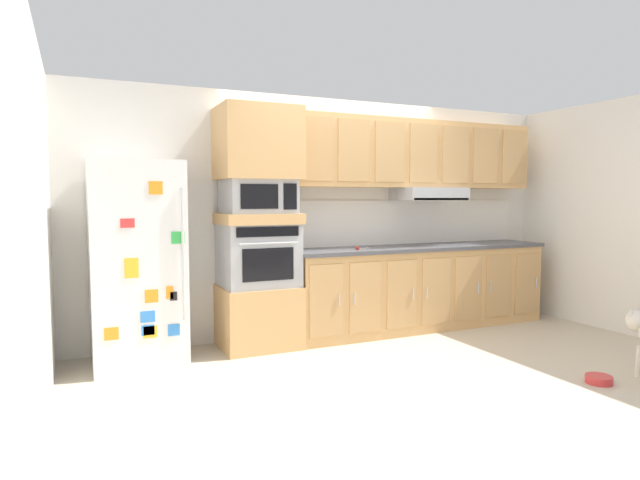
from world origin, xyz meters
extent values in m
plane|color=beige|center=(0.00, 0.00, 0.00)|extent=(9.60, 9.60, 0.00)
cube|color=silver|center=(0.00, 1.11, 1.25)|extent=(6.20, 0.12, 2.50)
cube|color=silver|center=(-2.80, 0.00, 1.25)|extent=(0.12, 7.10, 2.50)
cube|color=white|center=(2.80, 0.00, 1.25)|extent=(0.12, 7.10, 2.50)
cube|color=white|center=(-2.07, 0.68, 0.88)|extent=(0.76, 0.70, 1.76)
cylinder|color=silver|center=(-1.74, 0.31, 0.98)|extent=(0.02, 0.02, 1.10)
cube|color=orange|center=(-1.95, 0.33, 1.53)|extent=(0.11, 0.01, 0.11)
cube|color=green|center=(-1.78, 0.33, 1.12)|extent=(0.11, 0.01, 0.10)
cube|color=gold|center=(-2.15, 0.33, 0.89)|extent=(0.11, 0.01, 0.16)
cube|color=#337FDB|center=(-2.03, 0.33, 0.48)|extent=(0.11, 0.01, 0.09)
cube|color=gold|center=(-2.02, 0.33, 0.35)|extent=(0.11, 0.01, 0.10)
cube|color=orange|center=(-2.00, 0.33, 0.65)|extent=(0.10, 0.01, 0.11)
cube|color=#337FDB|center=(-2.03, 0.33, 0.37)|extent=(0.10, 0.01, 0.08)
cube|color=#337FDB|center=(-1.83, 0.33, 0.35)|extent=(0.10, 0.01, 0.10)
cube|color=orange|center=(-2.31, 0.33, 0.37)|extent=(0.11, 0.01, 0.10)
cube|color=orange|center=(-1.86, 0.33, 0.67)|extent=(0.06, 0.01, 0.11)
cube|color=black|center=(-1.82, 0.33, 0.63)|extent=(0.05, 0.01, 0.07)
cube|color=red|center=(-2.17, 0.33, 1.25)|extent=(0.11, 0.01, 0.07)
cube|color=tan|center=(-0.95, 0.75, 0.30)|extent=(0.74, 0.62, 0.60)
cube|color=#A8AAAF|center=(-0.95, 0.75, 0.90)|extent=(0.70, 0.58, 0.60)
cube|color=black|center=(-0.95, 0.45, 0.84)|extent=(0.49, 0.01, 0.30)
cube|color=black|center=(-0.95, 0.45, 1.14)|extent=(0.59, 0.01, 0.09)
cylinder|color=#A8AAAF|center=(-0.95, 0.43, 1.03)|extent=(0.56, 0.02, 0.02)
cube|color=tan|center=(-0.95, 0.75, 1.25)|extent=(0.74, 0.62, 0.10)
cube|color=#A8AAAF|center=(-0.95, 0.75, 1.46)|extent=(0.64, 0.53, 0.32)
cube|color=black|center=(-1.02, 0.48, 1.46)|extent=(0.35, 0.01, 0.22)
cube|color=black|center=(-0.73, 0.48, 1.46)|extent=(0.13, 0.01, 0.24)
cube|color=tan|center=(-0.95, 0.75, 1.96)|extent=(0.74, 0.62, 0.68)
cube|color=tan|center=(0.92, 0.75, 0.44)|extent=(3.01, 0.60, 0.88)
cube|color=tan|center=(-0.37, 0.44, 0.46)|extent=(0.36, 0.01, 0.70)
cylinder|color=#BCBCC1|center=(-0.24, 0.43, 0.46)|extent=(0.01, 0.01, 0.12)
cube|color=tan|center=(0.06, 0.44, 0.46)|extent=(0.36, 0.01, 0.70)
cylinder|color=#BCBCC1|center=(-0.07, 0.43, 0.46)|extent=(0.01, 0.01, 0.12)
cube|color=tan|center=(0.49, 0.44, 0.46)|extent=(0.36, 0.01, 0.70)
cylinder|color=#BCBCC1|center=(0.62, 0.43, 0.46)|extent=(0.01, 0.01, 0.12)
cube|color=tan|center=(0.92, 0.44, 0.46)|extent=(0.36, 0.01, 0.70)
cylinder|color=#BCBCC1|center=(0.79, 0.43, 0.46)|extent=(0.01, 0.01, 0.12)
cube|color=tan|center=(1.35, 0.44, 0.46)|extent=(0.36, 0.01, 0.70)
cylinder|color=#BCBCC1|center=(1.48, 0.43, 0.46)|extent=(0.01, 0.01, 0.12)
cube|color=tan|center=(1.78, 0.44, 0.46)|extent=(0.36, 0.01, 0.70)
cylinder|color=#BCBCC1|center=(1.65, 0.43, 0.46)|extent=(0.01, 0.01, 0.12)
cube|color=tan|center=(2.21, 0.44, 0.46)|extent=(0.36, 0.01, 0.70)
cylinder|color=#BCBCC1|center=(2.34, 0.43, 0.46)|extent=(0.01, 0.01, 0.12)
cube|color=#4C4C51|center=(0.92, 0.75, 0.90)|extent=(3.05, 0.64, 0.04)
cube|color=silver|center=(0.92, 1.04, 1.17)|extent=(3.05, 0.02, 0.50)
cube|color=tan|center=(0.92, 0.88, 1.93)|extent=(3.01, 0.34, 0.74)
cube|color=#A8AAAF|center=(1.07, 0.81, 1.49)|extent=(0.76, 0.48, 0.14)
cube|color=black|center=(1.07, 0.59, 1.43)|extent=(0.72, 0.04, 0.02)
cube|color=tan|center=(-0.37, 0.70, 1.93)|extent=(0.36, 0.01, 0.63)
cube|color=tan|center=(0.06, 0.70, 1.93)|extent=(0.36, 0.01, 0.63)
cube|color=tan|center=(0.49, 0.70, 1.93)|extent=(0.36, 0.01, 0.63)
cube|color=tan|center=(0.92, 0.70, 1.93)|extent=(0.36, 0.01, 0.63)
cube|color=tan|center=(1.35, 0.70, 1.93)|extent=(0.36, 0.01, 0.63)
cube|color=tan|center=(1.78, 0.70, 1.93)|extent=(0.36, 0.01, 0.63)
cube|color=tan|center=(2.21, 0.70, 1.93)|extent=(0.36, 0.01, 0.63)
cylinder|color=red|center=(0.08, 0.66, 0.93)|extent=(0.06, 0.10, 0.03)
cylinder|color=silver|center=(0.19, 0.62, 0.93)|extent=(0.05, 0.12, 0.01)
sphere|color=beige|center=(1.67, -1.28, 0.43)|extent=(0.18, 0.18, 0.18)
ellipsoid|color=gray|center=(1.70, -1.19, 0.41)|extent=(0.10, 0.12, 0.06)
cone|color=beige|center=(1.61, -1.26, 0.51)|extent=(0.05, 0.05, 0.06)
cylinder|color=beige|center=(1.56, -1.39, 0.13)|extent=(0.05, 0.05, 0.26)
cylinder|color=red|center=(1.14, -1.35, 0.03)|extent=(0.20, 0.20, 0.06)
cylinder|color=brown|center=(1.14, -1.35, 0.04)|extent=(0.15, 0.15, 0.03)
camera|label=1|loc=(-2.55, -4.18, 1.45)|focal=30.22mm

